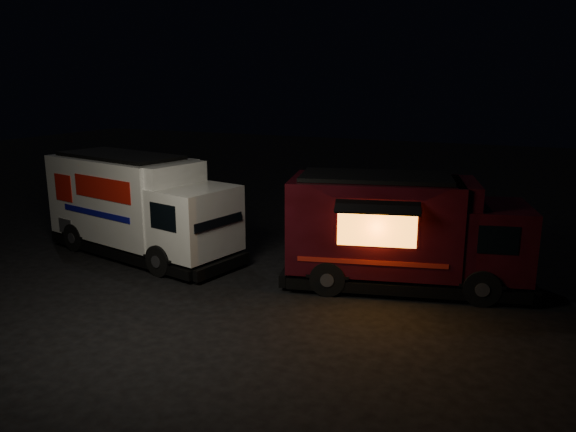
% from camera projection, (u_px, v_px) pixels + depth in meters
% --- Properties ---
extents(ground, '(80.00, 80.00, 0.00)m').
position_uv_depth(ground, '(242.00, 289.00, 15.24)').
color(ground, black).
rests_on(ground, ground).
extents(white_truck, '(7.43, 3.81, 3.21)m').
position_uv_depth(white_truck, '(142.00, 206.00, 17.89)').
color(white_truck, white).
rests_on(white_truck, ground).
extents(red_truck, '(7.00, 4.01, 3.07)m').
position_uv_depth(red_truck, '(406.00, 232.00, 15.12)').
color(red_truck, '#3A0A12').
rests_on(red_truck, ground).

